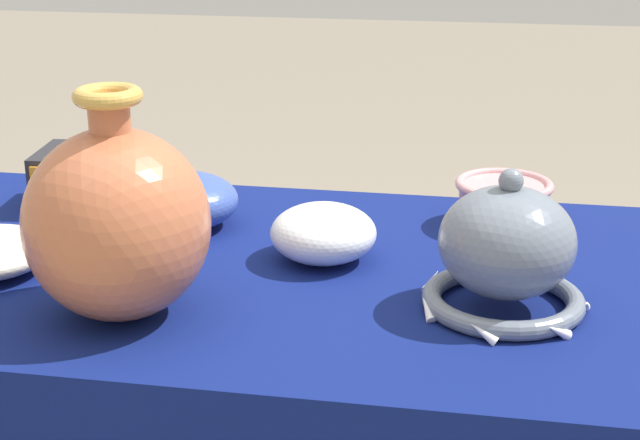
{
  "coord_description": "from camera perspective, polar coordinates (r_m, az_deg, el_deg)",
  "views": [
    {
      "loc": [
        0.26,
        -1.11,
        1.17
      ],
      "look_at": [
        0.08,
        -0.09,
        0.8
      ],
      "focal_mm": 55.0,
      "sensor_mm": 36.0,
      "label": 1
    }
  ],
  "objects": [
    {
      "name": "vase_dome_bell",
      "position": [
        1.1,
        10.77,
        -1.95
      ],
      "size": [
        0.19,
        0.2,
        0.17
      ],
      "color": "slate",
      "rests_on": "display_table"
    },
    {
      "name": "bowl_shallow_porcelain",
      "position": [
        1.23,
        0.19,
        -0.76
      ],
      "size": [
        0.13,
        0.13,
        0.07
      ],
      "primitive_type": "ellipsoid",
      "color": "white",
      "rests_on": "display_table"
    },
    {
      "name": "cup_wide_rose",
      "position": [
        1.37,
        10.61,
        1.05
      ],
      "size": [
        0.13,
        0.13,
        0.07
      ],
      "color": "#D19399",
      "rests_on": "display_table"
    },
    {
      "name": "bowl_shallow_cobalt",
      "position": [
        1.36,
        -7.84,
        1.12
      ],
      "size": [
        0.15,
        0.15,
        0.07
      ],
      "primitive_type": "ellipsoid",
      "color": "#3851A8",
      "rests_on": "display_table"
    },
    {
      "name": "mosaic_tile_box",
      "position": [
        1.47,
        -13.38,
        2.37
      ],
      "size": [
        0.15,
        0.14,
        0.08
      ],
      "rotation": [
        0.0,
        0.0,
        0.09
      ],
      "color": "#232328",
      "rests_on": "display_table"
    },
    {
      "name": "vase_tall_bulbous",
      "position": [
        1.08,
        -11.73,
        -0.12
      ],
      "size": [
        0.2,
        0.2,
        0.26
      ],
      "color": "#BC6642",
      "rests_on": "display_table"
    },
    {
      "name": "display_table",
      "position": [
        1.25,
        -2.94,
        -6.34
      ],
      "size": [
        1.16,
        0.63,
        0.7
      ],
      "color": "olive",
      "rests_on": "ground_plane"
    }
  ]
}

